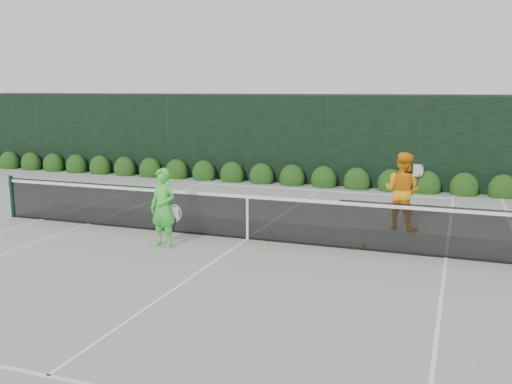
% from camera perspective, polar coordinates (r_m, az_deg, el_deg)
% --- Properties ---
extents(ground, '(80.00, 80.00, 0.00)m').
position_cam_1_polar(ground, '(12.45, -0.86, -4.74)').
color(ground, gray).
rests_on(ground, ground).
extents(tennis_net, '(12.90, 0.10, 1.07)m').
position_cam_1_polar(tennis_net, '(12.33, -0.97, -2.35)').
color(tennis_net, '#103220').
rests_on(tennis_net, ground).
extents(player_woman, '(0.67, 0.49, 1.64)m').
position_cam_1_polar(player_woman, '(11.87, -9.27, -1.56)').
color(player_woman, '#43D93F').
rests_on(player_woman, ground).
extents(player_man, '(1.05, 0.94, 1.80)m').
position_cam_1_polar(player_man, '(13.59, 14.40, 0.11)').
color(player_man, '#FF9C15').
rests_on(player_man, ground).
extents(court_lines, '(11.03, 23.83, 0.01)m').
position_cam_1_polar(court_lines, '(12.44, -0.86, -4.72)').
color(court_lines, white).
rests_on(court_lines, ground).
extents(windscreen_fence, '(32.00, 21.07, 3.06)m').
position_cam_1_polar(windscreen_fence, '(9.69, -6.59, 0.04)').
color(windscreen_fence, black).
rests_on(windscreen_fence, ground).
extents(hedge_row, '(31.66, 0.65, 0.94)m').
position_cam_1_polar(hedge_row, '(19.11, 6.79, 1.21)').
color(hedge_row, '#14340E').
rests_on(hedge_row, ground).
extents(tennis_balls, '(5.21, 1.37, 0.07)m').
position_cam_1_polar(tennis_balls, '(12.49, 0.03, -4.52)').
color(tennis_balls, '#B4E733').
rests_on(tennis_balls, ground).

